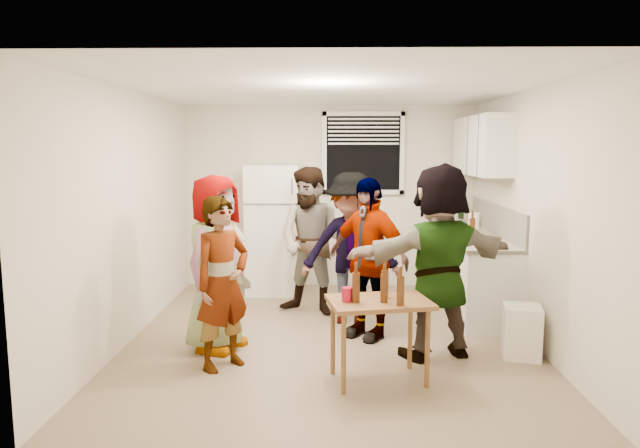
{
  "coord_description": "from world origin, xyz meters",
  "views": [
    {
      "loc": [
        0.02,
        -5.62,
        1.93
      ],
      "look_at": [
        -0.1,
        0.17,
        1.15
      ],
      "focal_mm": 32.0,
      "sensor_mm": 36.0,
      "label": 1
    }
  ],
  "objects_px": {
    "red_cup": "(347,301)",
    "guest_orange": "(436,355)",
    "blue_cup": "(461,242)",
    "guest_stripe": "(224,367)",
    "guest_back_left": "(312,313)",
    "guest_grey": "(218,348)",
    "guest_black": "(367,336)",
    "refrigerator": "(274,229)",
    "beer_bottle_counter": "(472,240)",
    "beer_bottle_table": "(356,302)",
    "trash_bin": "(522,331)",
    "serving_table": "(378,380)",
    "guest_back_right": "(350,322)",
    "wine_bottle": "(460,225)",
    "kettle": "(460,229)"
  },
  "relations": [
    {
      "from": "red_cup",
      "to": "guest_orange",
      "type": "height_order",
      "value": "red_cup"
    },
    {
      "from": "blue_cup",
      "to": "red_cup",
      "type": "relative_size",
      "value": 1.11
    },
    {
      "from": "guest_stripe",
      "to": "guest_back_left",
      "type": "relative_size",
      "value": 0.89
    },
    {
      "from": "guest_orange",
      "to": "guest_grey",
      "type": "bearing_deg",
      "value": -23.3
    },
    {
      "from": "red_cup",
      "to": "guest_black",
      "type": "xyz_separation_m",
      "value": [
        0.24,
        1.16,
        -0.69
      ]
    },
    {
      "from": "refrigerator",
      "to": "guest_grey",
      "type": "distance_m",
      "value": 2.39
    },
    {
      "from": "blue_cup",
      "to": "guest_stripe",
      "type": "distance_m",
      "value": 2.88
    },
    {
      "from": "beer_bottle_counter",
      "to": "guest_grey",
      "type": "bearing_deg",
      "value": -158.21
    },
    {
      "from": "guest_stripe",
      "to": "guest_black",
      "type": "height_order",
      "value": "guest_black"
    },
    {
      "from": "refrigerator",
      "to": "beer_bottle_table",
      "type": "relative_size",
      "value": 7.03
    },
    {
      "from": "trash_bin",
      "to": "guest_orange",
      "type": "height_order",
      "value": "trash_bin"
    },
    {
      "from": "serving_table",
      "to": "guest_black",
      "type": "height_order",
      "value": "serving_table"
    },
    {
      "from": "red_cup",
      "to": "guest_back_right",
      "type": "xyz_separation_m",
      "value": [
        0.09,
        1.66,
        -0.69
      ]
    },
    {
      "from": "serving_table",
      "to": "red_cup",
      "type": "height_order",
      "value": "red_cup"
    },
    {
      "from": "guest_grey",
      "to": "serving_table",
      "type": "bearing_deg",
      "value": -92.38
    },
    {
      "from": "refrigerator",
      "to": "guest_stripe",
      "type": "distance_m",
      "value": 2.82
    },
    {
      "from": "serving_table",
      "to": "guest_orange",
      "type": "relative_size",
      "value": 0.45
    },
    {
      "from": "wine_bottle",
      "to": "beer_bottle_counter",
      "type": "relative_size",
      "value": 1.28
    },
    {
      "from": "trash_bin",
      "to": "guest_black",
      "type": "distance_m",
      "value": 1.52
    },
    {
      "from": "serving_table",
      "to": "guest_back_right",
      "type": "xyz_separation_m",
      "value": [
        -0.18,
        1.61,
        0.0
      ]
    },
    {
      "from": "serving_table",
      "to": "guest_back_right",
      "type": "height_order",
      "value": "serving_table"
    },
    {
      "from": "trash_bin",
      "to": "blue_cup",
      "type": "bearing_deg",
      "value": 107.68
    },
    {
      "from": "wine_bottle",
      "to": "guest_back_left",
      "type": "relative_size",
      "value": 0.18
    },
    {
      "from": "wine_bottle",
      "to": "beer_bottle_counter",
      "type": "xyz_separation_m",
      "value": [
        -0.15,
        -1.23,
        0.0
      ]
    },
    {
      "from": "trash_bin",
      "to": "guest_back_right",
      "type": "bearing_deg",
      "value": 146.06
    },
    {
      "from": "guest_grey",
      "to": "guest_black",
      "type": "bearing_deg",
      "value": -51.74
    },
    {
      "from": "guest_back_right",
      "to": "guest_orange",
      "type": "height_order",
      "value": "guest_back_right"
    },
    {
      "from": "blue_cup",
      "to": "serving_table",
      "type": "height_order",
      "value": "blue_cup"
    },
    {
      "from": "refrigerator",
      "to": "blue_cup",
      "type": "xyz_separation_m",
      "value": [
        2.19,
        -1.32,
        0.05
      ]
    },
    {
      "from": "kettle",
      "to": "guest_back_right",
      "type": "bearing_deg",
      "value": -155.92
    },
    {
      "from": "guest_back_left",
      "to": "beer_bottle_table",
      "type": "bearing_deg",
      "value": -55.73
    },
    {
      "from": "serving_table",
      "to": "guest_stripe",
      "type": "relative_size",
      "value": 0.54
    },
    {
      "from": "wine_bottle",
      "to": "blue_cup",
      "type": "xyz_separation_m",
      "value": [
        -0.31,
        -1.42,
        0.0
      ]
    },
    {
      "from": "guest_back_right",
      "to": "guest_grey",
      "type": "bearing_deg",
      "value": -146.79
    },
    {
      "from": "beer_bottle_counter",
      "to": "guest_back_left",
      "type": "distance_m",
      "value": 2.02
    },
    {
      "from": "serving_table",
      "to": "kettle",
      "type": "bearing_deg",
      "value": 64.68
    },
    {
      "from": "wine_bottle",
      "to": "beer_bottle_table",
      "type": "height_order",
      "value": "wine_bottle"
    },
    {
      "from": "blue_cup",
      "to": "beer_bottle_table",
      "type": "bearing_deg",
      "value": -125.63
    },
    {
      "from": "blue_cup",
      "to": "guest_orange",
      "type": "bearing_deg",
      "value": -112.72
    },
    {
      "from": "beer_bottle_table",
      "to": "guest_orange",
      "type": "height_order",
      "value": "beer_bottle_table"
    },
    {
      "from": "refrigerator",
      "to": "guest_black",
      "type": "xyz_separation_m",
      "value": [
        1.13,
        -1.84,
        -0.85
      ]
    },
    {
      "from": "refrigerator",
      "to": "guest_orange",
      "type": "xyz_separation_m",
      "value": [
        1.75,
        -2.37,
        -0.85
      ]
    },
    {
      "from": "refrigerator",
      "to": "trash_bin",
      "type": "relative_size",
      "value": 3.51
    },
    {
      "from": "refrigerator",
      "to": "blue_cup",
      "type": "height_order",
      "value": "refrigerator"
    },
    {
      "from": "blue_cup",
      "to": "guest_black",
      "type": "bearing_deg",
      "value": -153.76
    },
    {
      "from": "guest_stripe",
      "to": "beer_bottle_counter",
      "type": "bearing_deg",
      "value": -16.01
    },
    {
      "from": "guest_back_left",
      "to": "guest_black",
      "type": "relative_size",
      "value": 1.05
    },
    {
      "from": "refrigerator",
      "to": "beer_bottle_table",
      "type": "bearing_deg",
      "value": -72.27
    },
    {
      "from": "red_cup",
      "to": "guest_back_left",
      "type": "xyz_separation_m",
      "value": [
        -0.35,
        1.98,
        -0.69
      ]
    },
    {
      "from": "guest_black",
      "to": "guest_orange",
      "type": "height_order",
      "value": "guest_orange"
    }
  ]
}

